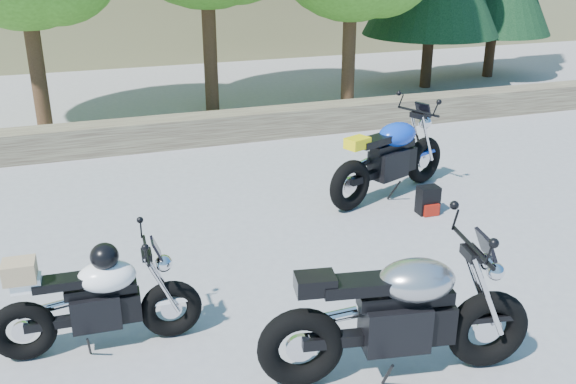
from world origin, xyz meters
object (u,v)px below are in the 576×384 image
object	(u,v)px
silver_bike	(400,316)
white_bike	(96,299)
backpack	(428,201)
blue_bike	(390,158)

from	to	relation	value
silver_bike	white_bike	world-z (taller)	silver_bike
silver_bike	backpack	bearing A→B (deg)	64.92
silver_bike	blue_bike	distance (m)	4.04
white_bike	blue_bike	bearing A→B (deg)	33.20
silver_bike	blue_bike	xyz separation A→B (m)	(1.79, 3.62, -0.01)
white_bike	backpack	bearing A→B (deg)	23.90
white_bike	backpack	xyz separation A→B (m)	(4.29, 1.67, -0.31)
backpack	silver_bike	bearing A→B (deg)	-123.76
silver_bike	white_bike	xyz separation A→B (m)	(-2.31, 1.20, -0.07)
blue_bike	silver_bike	bearing A→B (deg)	-138.53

